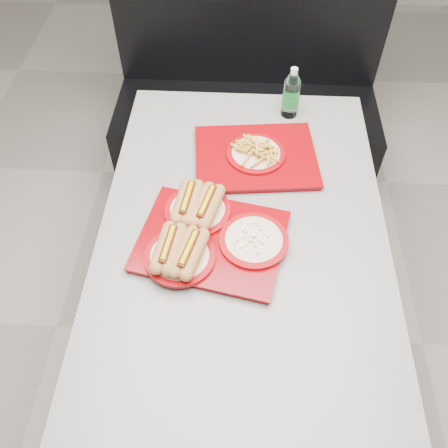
# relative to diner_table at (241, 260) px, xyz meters

# --- Properties ---
(ground) EXTENTS (6.00, 6.00, 0.00)m
(ground) POSITION_rel_diner_table_xyz_m (0.00, 0.00, -0.58)
(ground) COLOR gray
(ground) RESTS_ON ground
(diner_table) EXTENTS (0.92, 1.42, 0.75)m
(diner_table) POSITION_rel_diner_table_xyz_m (0.00, 0.00, 0.00)
(diner_table) COLOR black
(diner_table) RESTS_ON ground
(booth_bench) EXTENTS (1.30, 0.57, 1.35)m
(booth_bench) POSITION_rel_diner_table_xyz_m (0.00, 1.09, -0.18)
(booth_bench) COLOR black
(booth_bench) RESTS_ON ground
(tray_near) EXTENTS (0.49, 0.42, 0.09)m
(tray_near) POSITION_rel_diner_table_xyz_m (-0.11, -0.05, 0.20)
(tray_near) COLOR #7B0308
(tray_near) RESTS_ON diner_table
(tray_far) EXTENTS (0.45, 0.37, 0.08)m
(tray_far) POSITION_rel_diner_table_xyz_m (0.04, 0.32, 0.19)
(tray_far) COLOR #7B0308
(tray_far) RESTS_ON diner_table
(water_bottle) EXTENTS (0.06, 0.06, 0.20)m
(water_bottle) POSITION_rel_diner_table_xyz_m (0.16, 0.58, 0.25)
(water_bottle) COLOR silver
(water_bottle) RESTS_ON diner_table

